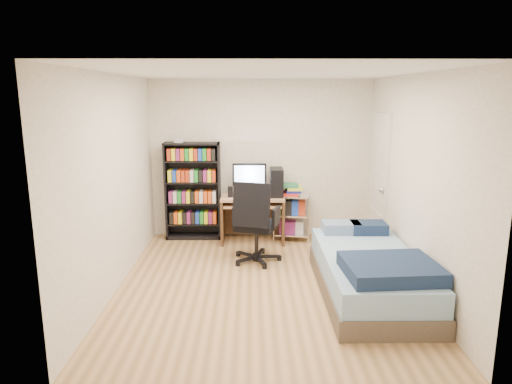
{
  "coord_description": "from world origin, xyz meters",
  "views": [
    {
      "loc": [
        -0.16,
        -5.21,
        2.27
      ],
      "look_at": [
        -0.1,
        0.4,
        1.06
      ],
      "focal_mm": 32.0,
      "sensor_mm": 36.0,
      "label": 1
    }
  ],
  "objects_px": {
    "office_chair": "(255,237)",
    "bed": "(370,272)",
    "computer_desk": "(259,200)",
    "media_shelf": "(193,190)"
  },
  "relations": [
    {
      "from": "bed",
      "to": "computer_desk",
      "type": "bearing_deg",
      "value": 121.71
    },
    {
      "from": "office_chair",
      "to": "bed",
      "type": "height_order",
      "value": "office_chair"
    },
    {
      "from": "media_shelf",
      "to": "bed",
      "type": "relative_size",
      "value": 0.74
    },
    {
      "from": "office_chair",
      "to": "media_shelf",
      "type": "bearing_deg",
      "value": 148.73
    },
    {
      "from": "office_chair",
      "to": "bed",
      "type": "bearing_deg",
      "value": -22.13
    },
    {
      "from": "office_chair",
      "to": "bed",
      "type": "distance_m",
      "value": 1.68
    },
    {
      "from": "computer_desk",
      "to": "bed",
      "type": "height_order",
      "value": "computer_desk"
    },
    {
      "from": "computer_desk",
      "to": "media_shelf",
      "type": "bearing_deg",
      "value": 171.66
    },
    {
      "from": "computer_desk",
      "to": "bed",
      "type": "distance_m",
      "value": 2.39
    },
    {
      "from": "media_shelf",
      "to": "bed",
      "type": "distance_m",
      "value": 3.18
    }
  ]
}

